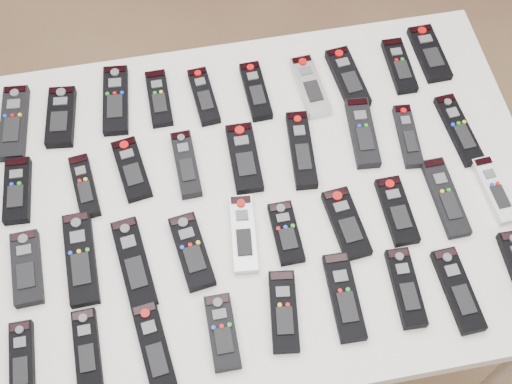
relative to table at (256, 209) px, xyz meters
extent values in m
plane|color=brown|center=(0.14, 0.05, -0.72)|extent=(4.00, 4.00, 0.00)
cube|color=white|center=(0.00, 0.00, 0.04)|extent=(1.25, 0.88, 0.04)
cylinder|color=beige|center=(0.56, -0.38, -0.35)|extent=(0.04, 0.04, 0.74)
cylinder|color=beige|center=(-0.56, 0.38, -0.35)|extent=(0.04, 0.04, 0.74)
cylinder|color=beige|center=(0.56, 0.38, -0.35)|extent=(0.04, 0.04, 0.74)
cube|color=black|center=(-0.51, 0.29, 0.07)|extent=(0.07, 0.20, 0.02)
cube|color=black|center=(-0.41, 0.28, 0.07)|extent=(0.08, 0.16, 0.02)
cube|color=black|center=(-0.28, 0.31, 0.07)|extent=(0.07, 0.19, 0.02)
cube|color=black|center=(-0.18, 0.30, 0.07)|extent=(0.05, 0.16, 0.02)
cube|color=black|center=(-0.07, 0.28, 0.07)|extent=(0.06, 0.16, 0.02)
cube|color=black|center=(0.05, 0.27, 0.07)|extent=(0.05, 0.16, 0.02)
cube|color=#B7B7BC|center=(0.18, 0.26, 0.07)|extent=(0.06, 0.18, 0.02)
cube|color=black|center=(0.27, 0.27, 0.07)|extent=(0.07, 0.18, 0.02)
cube|color=black|center=(0.41, 0.29, 0.07)|extent=(0.05, 0.16, 0.02)
cube|color=black|center=(0.49, 0.31, 0.07)|extent=(0.06, 0.17, 0.02)
cube|color=black|center=(-0.51, 0.10, 0.07)|extent=(0.06, 0.16, 0.02)
cube|color=black|center=(-0.36, 0.09, 0.07)|extent=(0.06, 0.16, 0.02)
cube|color=black|center=(-0.26, 0.11, 0.07)|extent=(0.08, 0.16, 0.02)
cube|color=black|center=(-0.14, 0.10, 0.07)|extent=(0.05, 0.17, 0.02)
cube|color=black|center=(-0.01, 0.10, 0.07)|extent=(0.06, 0.17, 0.02)
cube|color=black|center=(0.12, 0.09, 0.07)|extent=(0.06, 0.20, 0.02)
cube|color=black|center=(0.27, 0.11, 0.07)|extent=(0.07, 0.18, 0.02)
cube|color=black|center=(0.37, 0.09, 0.07)|extent=(0.05, 0.16, 0.02)
cube|color=black|center=(0.49, 0.08, 0.07)|extent=(0.06, 0.19, 0.02)
cube|color=black|center=(-0.49, -0.09, 0.07)|extent=(0.06, 0.16, 0.02)
cube|color=black|center=(-0.38, -0.08, 0.07)|extent=(0.06, 0.21, 0.02)
cube|color=black|center=(-0.28, -0.11, 0.07)|extent=(0.08, 0.21, 0.02)
cube|color=black|center=(-0.16, -0.11, 0.07)|extent=(0.08, 0.17, 0.02)
cube|color=#B7B7BC|center=(-0.04, -0.09, 0.07)|extent=(0.07, 0.18, 0.02)
cube|color=black|center=(0.05, -0.10, 0.07)|extent=(0.05, 0.14, 0.02)
cube|color=black|center=(0.18, -0.11, 0.07)|extent=(0.07, 0.17, 0.02)
cube|color=black|center=(0.29, -0.10, 0.07)|extent=(0.06, 0.16, 0.02)
cube|color=black|center=(0.40, -0.08, 0.07)|extent=(0.05, 0.19, 0.02)
cube|color=silver|center=(0.51, -0.09, 0.07)|extent=(0.05, 0.16, 0.02)
cube|color=black|center=(-0.51, -0.28, 0.07)|extent=(0.05, 0.16, 0.02)
cube|color=black|center=(-0.38, -0.28, 0.07)|extent=(0.05, 0.16, 0.02)
cube|color=black|center=(-0.26, -0.30, 0.07)|extent=(0.07, 0.19, 0.02)
cube|color=black|center=(-0.12, -0.29, 0.07)|extent=(0.05, 0.15, 0.02)
cube|color=black|center=(0.00, -0.27, 0.07)|extent=(0.07, 0.17, 0.02)
cube|color=black|center=(0.13, -0.27, 0.07)|extent=(0.06, 0.19, 0.02)
cube|color=black|center=(0.26, -0.27, 0.07)|extent=(0.05, 0.17, 0.02)
cube|color=black|center=(0.36, -0.29, 0.07)|extent=(0.06, 0.18, 0.02)
camera|label=1|loc=(-0.14, -0.74, 1.42)|focal=50.00mm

